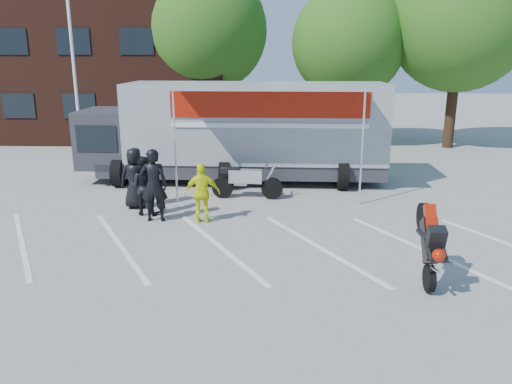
# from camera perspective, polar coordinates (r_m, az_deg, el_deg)

# --- Properties ---
(ground) EXTENTS (100.00, 100.00, 0.00)m
(ground) POSITION_cam_1_polar(r_m,az_deg,el_deg) (11.12, -5.84, -8.05)
(ground) COLOR #9B9B96
(ground) RESTS_ON ground
(parking_bay_lines) EXTENTS (18.09, 13.33, 0.01)m
(parking_bay_lines) POSITION_cam_1_polar(r_m,az_deg,el_deg) (12.03, -5.19, -6.13)
(parking_bay_lines) COLOR white
(parking_bay_lines) RESTS_ON ground
(office_building) EXTENTS (18.00, 8.00, 7.00)m
(office_building) POSITION_cam_1_polar(r_m,az_deg,el_deg) (30.37, -20.61, 12.77)
(office_building) COLOR #401E14
(office_building) RESTS_ON ground
(flagpole) EXTENTS (1.61, 0.12, 8.00)m
(flagpole) POSITION_cam_1_polar(r_m,az_deg,el_deg) (21.54, -19.73, 16.28)
(flagpole) COLOR white
(flagpole) RESTS_ON ground
(tree_left) EXTENTS (6.12, 6.12, 8.64)m
(tree_left) POSITION_cam_1_polar(r_m,az_deg,el_deg) (26.35, -5.74, 17.88)
(tree_left) COLOR #382314
(tree_left) RESTS_ON ground
(tree_mid) EXTENTS (5.44, 5.44, 7.68)m
(tree_mid) POSITION_cam_1_polar(r_m,az_deg,el_deg) (25.34, 10.54, 16.40)
(tree_mid) COLOR #382314
(tree_mid) RESTS_ON ground
(tree_right) EXTENTS (6.46, 6.46, 9.12)m
(tree_right) POSITION_cam_1_polar(r_m,az_deg,el_deg) (26.06, 22.29, 17.58)
(tree_right) COLOR #382314
(tree_right) RESTS_ON ground
(transporter_truck) EXTENTS (11.01, 5.44, 3.47)m
(transporter_truck) POSITION_cam_1_polar(r_m,az_deg,el_deg) (18.09, -1.58, 1.31)
(transporter_truck) COLOR #9CA0A5
(transporter_truck) RESTS_ON ground
(parked_motorcycle) EXTENTS (2.34, 0.89, 1.20)m
(parked_motorcycle) POSITION_cam_1_polar(r_m,az_deg,el_deg) (15.87, -0.99, -0.72)
(parked_motorcycle) COLOR silver
(parked_motorcycle) RESTS_ON ground
(stunt_bike_rider) EXTENTS (0.75, 1.52, 1.77)m
(stunt_bike_rider) POSITION_cam_1_polar(r_m,az_deg,el_deg) (10.85, 18.25, -9.42)
(stunt_bike_rider) COLOR black
(stunt_bike_rider) RESTS_ON ground
(spectator_leather_a) EXTENTS (0.97, 0.71, 1.81)m
(spectator_leather_a) POSITION_cam_1_polar(r_m,az_deg,el_deg) (15.09, -13.63, 1.56)
(spectator_leather_a) COLOR black
(spectator_leather_a) RESTS_ON ground
(spectator_leather_b) EXTENTS (0.75, 0.51, 2.01)m
(spectator_leather_b) POSITION_cam_1_polar(r_m,az_deg,el_deg) (13.76, -11.60, 0.76)
(spectator_leather_b) COLOR black
(spectator_leather_b) RESTS_ON ground
(spectator_leather_c) EXTENTS (0.89, 0.73, 1.69)m
(spectator_leather_c) POSITION_cam_1_polar(r_m,az_deg,el_deg) (14.43, -12.64, 0.72)
(spectator_leather_c) COLOR black
(spectator_leather_c) RESTS_ON ground
(spectator_hivis) EXTENTS (1.00, 0.49, 1.64)m
(spectator_hivis) POSITION_cam_1_polar(r_m,az_deg,el_deg) (13.49, -6.17, -0.11)
(spectator_hivis) COLOR #F1FF0D
(spectator_hivis) RESTS_ON ground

